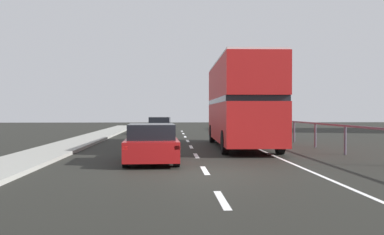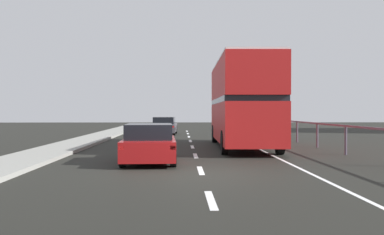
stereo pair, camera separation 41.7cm
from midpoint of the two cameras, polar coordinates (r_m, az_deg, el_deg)
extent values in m
cube|color=black|center=(13.15, 2.11, -7.21)|extent=(73.64, 120.00, 0.10)
cube|color=silver|center=(9.21, 3.71, -10.34)|extent=(0.16, 1.96, 0.01)
cube|color=silver|center=(13.65, 1.97, -6.70)|extent=(0.16, 1.96, 0.01)
cube|color=silver|center=(18.12, 1.10, -4.85)|extent=(0.16, 1.96, 0.01)
cube|color=silver|center=(22.61, 0.58, -3.73)|extent=(0.16, 1.96, 0.01)
cube|color=silver|center=(27.11, 0.23, -2.98)|extent=(0.16, 1.96, 0.01)
cube|color=silver|center=(31.61, -0.02, -2.45)|extent=(0.16, 1.96, 0.01)
cube|color=silver|center=(36.11, -0.21, -2.04)|extent=(0.16, 1.96, 0.01)
cube|color=silver|center=(40.62, -0.35, -1.73)|extent=(0.16, 1.96, 0.01)
cube|color=silver|center=(22.41, 8.62, -3.78)|extent=(0.12, 46.00, 0.01)
cube|color=#524857|center=(23.08, 16.05, -0.72)|extent=(0.08, 42.00, 0.08)
cylinder|color=#524857|center=(19.50, 19.44, -2.75)|extent=(0.10, 0.10, 1.19)
cylinder|color=#524857|center=(23.10, 16.05, -2.19)|extent=(0.10, 0.10, 1.19)
cylinder|color=#524857|center=(26.76, 13.58, -1.78)|extent=(0.10, 0.10, 1.19)
cylinder|color=#524857|center=(30.46, 11.71, -1.47)|extent=(0.10, 0.10, 1.19)
cylinder|color=#524857|center=(34.19, 10.24, -1.22)|extent=(0.10, 0.10, 1.19)
cylinder|color=#524857|center=(37.93, 9.07, -1.03)|extent=(0.10, 0.10, 1.19)
cylinder|color=#524857|center=(41.69, 8.10, -0.86)|extent=(0.10, 0.10, 1.19)
cube|color=#B01918|center=(22.25, 6.89, -0.56)|extent=(2.69, 10.29, 1.82)
cube|color=black|center=(22.25, 6.89, 2.09)|extent=(2.70, 9.88, 0.24)
cube|color=#B01918|center=(22.30, 6.90, 4.61)|extent=(2.69, 10.29, 1.72)
cube|color=silver|center=(22.38, 6.90, 6.93)|extent=(2.64, 10.09, 0.10)
cube|color=black|center=(27.32, 5.54, -0.12)|extent=(2.24, 0.09, 1.28)
cube|color=yellow|center=(27.39, 5.54, 4.80)|extent=(1.49, 0.07, 0.28)
cylinder|color=black|center=(25.88, 3.33, -2.06)|extent=(0.30, 1.01, 1.00)
cylinder|color=black|center=(26.13, 8.34, -2.04)|extent=(0.30, 1.01, 1.00)
cylinder|color=black|center=(18.67, 4.76, -3.15)|extent=(0.30, 1.01, 1.00)
cylinder|color=black|center=(19.01, 11.65, -3.10)|extent=(0.30, 1.01, 1.00)
cube|color=maroon|center=(15.90, -4.66, -3.81)|extent=(1.92, 4.34, 0.65)
cube|color=black|center=(15.65, -4.67, -1.75)|extent=(1.64, 2.41, 0.51)
cube|color=red|center=(13.83, -8.10, -3.82)|extent=(0.16, 0.07, 0.12)
cube|color=red|center=(13.79, -1.56, -3.83)|extent=(0.16, 0.07, 0.12)
cylinder|color=black|center=(17.39, -7.22, -4.04)|extent=(0.22, 0.65, 0.64)
cylinder|color=black|center=(17.36, -1.89, -4.04)|extent=(0.22, 0.65, 0.64)
cylinder|color=black|center=(14.53, -7.96, -4.99)|extent=(0.22, 0.65, 0.64)
cylinder|color=black|center=(14.49, -1.57, -5.00)|extent=(0.22, 0.65, 0.64)
cube|color=#4B464E|center=(35.01, -3.15, -1.32)|extent=(1.95, 4.27, 0.64)
cube|color=black|center=(34.78, -3.18, -0.37)|extent=(1.65, 2.37, 0.52)
cube|color=red|center=(33.01, -4.77, -1.17)|extent=(0.16, 0.07, 0.12)
cube|color=red|center=(32.89, -2.04, -1.17)|extent=(0.16, 0.07, 0.12)
cylinder|color=black|center=(36.47, -4.26, -1.52)|extent=(0.23, 0.65, 0.64)
cylinder|color=black|center=(36.36, -1.73, -1.53)|extent=(0.23, 0.65, 0.64)
cylinder|color=black|center=(33.69, -4.69, -1.71)|extent=(0.23, 0.65, 0.64)
cylinder|color=black|center=(33.57, -1.95, -1.72)|extent=(0.23, 0.65, 0.64)
camera|label=1|loc=(0.21, -89.39, 0.01)|focal=42.22mm
camera|label=2|loc=(0.21, 90.61, -0.01)|focal=42.22mm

